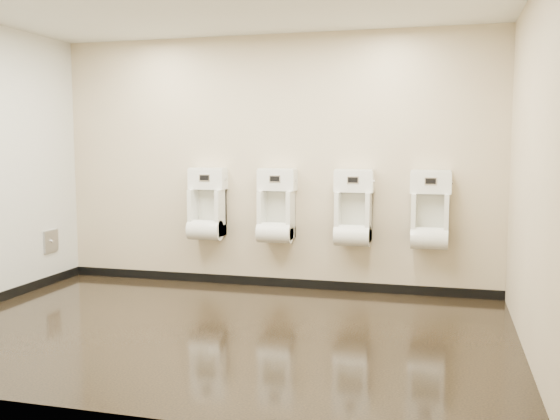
{
  "coord_description": "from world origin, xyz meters",
  "views": [
    {
      "loc": [
        1.88,
        -4.94,
        1.6
      ],
      "look_at": [
        0.41,
        0.55,
        1.0
      ],
      "focal_mm": 40.0,
      "sensor_mm": 36.0,
      "label": 1
    }
  ],
  "objects_px": {
    "access_panel": "(51,241)",
    "urinal_1": "(276,211)",
    "urinal_2": "(353,214)",
    "urinal_3": "(430,216)",
    "urinal_0": "(207,209)"
  },
  "relations": [
    {
      "from": "access_panel",
      "to": "urinal_1",
      "type": "relative_size",
      "value": 0.31
    },
    {
      "from": "urinal_2",
      "to": "urinal_3",
      "type": "bearing_deg",
      "value": 0.0
    },
    {
      "from": "access_panel",
      "to": "urinal_1",
      "type": "height_order",
      "value": "urinal_1"
    },
    {
      "from": "urinal_0",
      "to": "urinal_2",
      "type": "relative_size",
      "value": 1.0
    },
    {
      "from": "access_panel",
      "to": "urinal_3",
      "type": "height_order",
      "value": "urinal_3"
    },
    {
      "from": "urinal_1",
      "to": "urinal_3",
      "type": "xyz_separation_m",
      "value": [
        1.64,
        0.0,
        0.0
      ]
    },
    {
      "from": "urinal_1",
      "to": "urinal_3",
      "type": "height_order",
      "value": "same"
    },
    {
      "from": "urinal_0",
      "to": "urinal_2",
      "type": "distance_m",
      "value": 1.66
    },
    {
      "from": "access_panel",
      "to": "urinal_2",
      "type": "relative_size",
      "value": 0.31
    },
    {
      "from": "urinal_1",
      "to": "urinal_2",
      "type": "relative_size",
      "value": 1.0
    },
    {
      "from": "urinal_0",
      "to": "urinal_3",
      "type": "xyz_separation_m",
      "value": [
        2.46,
        0.0,
        0.0
      ]
    },
    {
      "from": "urinal_0",
      "to": "urinal_1",
      "type": "xyz_separation_m",
      "value": [
        0.81,
        0.0,
        0.0
      ]
    },
    {
      "from": "access_panel",
      "to": "urinal_2",
      "type": "distance_m",
      "value": 3.46
    },
    {
      "from": "urinal_2",
      "to": "urinal_3",
      "type": "xyz_separation_m",
      "value": [
        0.79,
        0.0,
        0.0
      ]
    },
    {
      "from": "urinal_3",
      "to": "urinal_1",
      "type": "bearing_deg",
      "value": 180.0
    }
  ]
}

